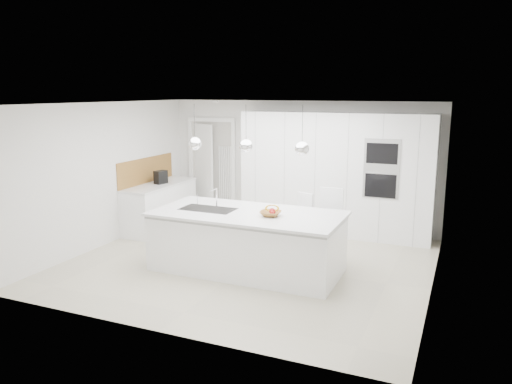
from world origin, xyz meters
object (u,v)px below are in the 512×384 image
at_px(espresso_machine, 161,177).
at_px(island_base, 246,243).
at_px(bar_stool_left, 302,226).
at_px(bar_stool_right, 328,227).
at_px(fruit_bowl, 270,214).

bearing_deg(espresso_machine, island_base, -16.93).
bearing_deg(espresso_machine, bar_stool_left, 3.81).
relative_size(island_base, espresso_machine, 10.84).
relative_size(island_base, bar_stool_left, 2.70).
bearing_deg(espresso_machine, bar_stool_right, 2.84).
bearing_deg(bar_stool_left, espresso_machine, -167.74).
xyz_separation_m(island_base, bar_stool_right, (1.05, 0.81, 0.16)).
xyz_separation_m(espresso_machine, bar_stool_left, (3.10, -0.57, -0.51)).
relative_size(bar_stool_left, bar_stool_right, 0.88).
height_order(espresso_machine, bar_stool_right, bar_stool_right).
bearing_deg(island_base, espresso_machine, 148.76).
height_order(fruit_bowl, bar_stool_right, bar_stool_right).
relative_size(espresso_machine, bar_stool_left, 0.25).
height_order(bar_stool_left, bar_stool_right, bar_stool_right).
distance_m(fruit_bowl, bar_stool_left, 1.09).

